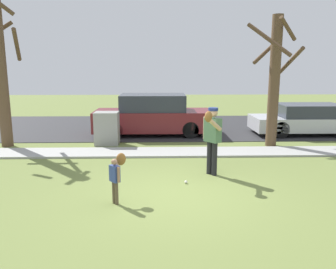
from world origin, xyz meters
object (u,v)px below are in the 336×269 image
at_px(parked_sedan_silver, 309,119).
at_px(street_tree_near, 275,77).
at_px(utility_cabinet, 107,128).
at_px(street_tree_far, 0,64).
at_px(person_adult, 212,134).
at_px(parked_suv_maroon, 153,115).
at_px(person_child, 117,172).
at_px(baseball, 186,182).

bearing_deg(parked_sedan_silver, street_tree_near, 42.42).
distance_m(utility_cabinet, street_tree_far, 4.12).
bearing_deg(person_adult, street_tree_far, -67.02).
bearing_deg(parked_suv_maroon, utility_cabinet, 48.08).
bearing_deg(parked_suv_maroon, person_adult, 106.30).
height_order(person_child, street_tree_near, street_tree_near).
relative_size(person_child, parked_suv_maroon, 0.21).
bearing_deg(baseball, utility_cabinet, 120.28).
bearing_deg(utility_cabinet, parked_suv_maroon, 48.08).
distance_m(street_tree_far, parked_sedan_silver, 11.81).
relative_size(person_adult, street_tree_far, 0.33).
bearing_deg(street_tree_far, person_child, -49.12).
distance_m(person_child, parked_suv_maroon, 7.16).
xyz_separation_m(street_tree_far, parked_sedan_silver, (11.45, 1.87, -2.20)).
bearing_deg(street_tree_far, utility_cabinet, 3.25).
bearing_deg(person_child, baseball, -3.56).
xyz_separation_m(utility_cabinet, street_tree_near, (5.79, -0.34, 1.79)).
distance_m(street_tree_near, parked_sedan_silver, 3.46).
bearing_deg(parked_suv_maroon, street_tree_near, 153.05).
bearing_deg(baseball, person_adult, 43.22).
height_order(baseball, utility_cabinet, utility_cabinet).
relative_size(utility_cabinet, parked_suv_maroon, 0.25).
height_order(street_tree_near, parked_sedan_silver, street_tree_near).
height_order(person_adult, utility_cabinet, person_adult).
relative_size(person_adult, person_child, 1.75).
height_order(baseball, parked_suv_maroon, parked_suv_maroon).
bearing_deg(person_adult, street_tree_near, -168.48).
height_order(person_adult, street_tree_near, street_tree_near).
bearing_deg(street_tree_near, person_child, -133.70).
bearing_deg(utility_cabinet, street_tree_near, -3.34).
xyz_separation_m(parked_suv_maroon, parked_sedan_silver, (6.39, -0.11, -0.17)).
bearing_deg(person_adult, person_child, -1.20).
bearing_deg(street_tree_near, street_tree_far, 179.12).
bearing_deg(parked_sedan_silver, street_tree_far, 9.29).
xyz_separation_m(person_adult, parked_suv_maroon, (-1.58, 5.39, -0.29)).
bearing_deg(person_child, person_adult, -1.20).
bearing_deg(utility_cabinet, baseball, -59.72).
height_order(person_child, parked_suv_maroon, parked_suv_maroon).
relative_size(baseball, parked_sedan_silver, 0.02).
xyz_separation_m(street_tree_far, parked_suv_maroon, (5.06, 1.99, -2.03)).
height_order(baseball, street_tree_near, street_tree_near).
bearing_deg(parked_sedan_silver, utility_cabinet, 11.85).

